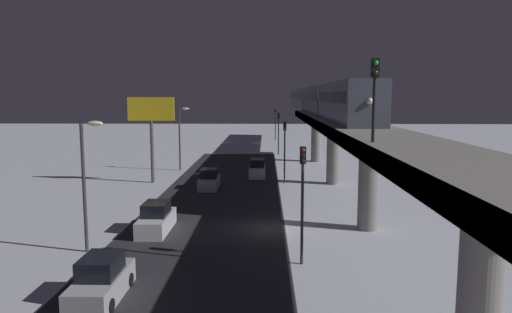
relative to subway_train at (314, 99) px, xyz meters
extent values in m
plane|color=silver|center=(6.65, 37.39, -8.59)|extent=(240.00, 240.00, 0.00)
cube|color=#28282D|center=(11.11, 37.39, -8.59)|extent=(11.00, 82.83, 0.01)
cube|color=gray|center=(0.00, 37.39, -2.18)|extent=(5.00, 82.83, 0.80)
cube|color=#38383D|center=(2.38, 37.39, -2.18)|extent=(0.24, 81.18, 0.80)
cylinder|color=gray|center=(0.00, 4.26, -5.59)|extent=(1.40, 1.40, 6.01)
cylinder|color=gray|center=(0.00, 20.83, -5.59)|extent=(1.40, 1.40, 6.01)
cylinder|color=gray|center=(0.00, 37.39, -5.59)|extent=(1.40, 1.40, 6.01)
cylinder|color=gray|center=(0.00, 53.96, -5.59)|extent=(1.40, 1.40, 6.01)
cube|color=#4C5160|center=(0.00, 27.90, -0.08)|extent=(2.90, 18.00, 3.40)
cube|color=black|center=(0.00, 27.90, 0.33)|extent=(2.94, 16.20, 0.90)
cube|color=#4C5160|center=(0.00, 9.30, -0.08)|extent=(2.90, 18.00, 3.40)
cube|color=black|center=(0.00, 9.30, 0.33)|extent=(2.94, 16.20, 0.90)
cube|color=#4C5160|center=(0.00, -9.30, -0.08)|extent=(2.90, 18.00, 3.40)
cube|color=black|center=(0.00, -9.30, 0.33)|extent=(2.94, 16.20, 0.90)
cube|color=#4C5160|center=(0.00, -27.90, -0.08)|extent=(2.90, 18.00, 3.40)
cube|color=black|center=(0.00, -27.90, 0.33)|extent=(2.94, 16.20, 0.90)
sphere|color=white|center=(0.00, 36.95, 0.09)|extent=(0.44, 0.44, 0.44)
cylinder|color=black|center=(1.78, 45.92, -0.18)|extent=(0.16, 0.16, 3.20)
cube|color=black|center=(1.78, 45.92, 1.77)|extent=(0.36, 0.28, 0.90)
sphere|color=#19F23F|center=(1.78, 46.08, 2.00)|extent=(0.22, 0.22, 0.22)
sphere|color=#333333|center=(1.78, 46.08, 1.54)|extent=(0.22, 0.22, 0.22)
cube|color=#B2B2B7|center=(14.31, 48.73, -8.04)|extent=(1.80, 4.57, 1.10)
cube|color=black|center=(14.31, 48.73, -7.06)|extent=(1.58, 2.19, 0.87)
cylinder|color=black|center=(13.45, 50.15, -8.27)|extent=(0.20, 0.64, 0.64)
cylinder|color=black|center=(15.16, 50.15, -8.27)|extent=(0.20, 0.64, 0.64)
cylinder|color=black|center=(13.45, 47.32, -8.27)|extent=(0.20, 0.64, 0.64)
cylinder|color=black|center=(15.16, 47.32, -8.27)|extent=(0.20, 0.64, 0.64)
cube|color=silver|center=(14.31, 38.15, -8.04)|extent=(1.80, 4.73, 1.10)
cube|color=black|center=(14.31, 38.15, -7.06)|extent=(1.58, 2.27, 0.87)
cube|color=#B2B2B7|center=(12.51, 23.61, -8.04)|extent=(1.80, 4.09, 1.10)
cube|color=black|center=(12.51, 23.61, -7.06)|extent=(1.58, 1.96, 0.87)
cube|color=silver|center=(7.91, 16.44, -8.04)|extent=(1.80, 4.54, 1.10)
cube|color=black|center=(7.91, 16.44, -7.06)|extent=(1.58, 2.18, 0.87)
cylinder|color=#2D2D2D|center=(5.01, 44.18, -5.84)|extent=(0.16, 0.16, 5.50)
cube|color=black|center=(5.01, 44.18, -2.64)|extent=(0.32, 0.32, 0.90)
sphere|color=red|center=(5.01, 44.36, -2.34)|extent=(0.20, 0.20, 0.20)
sphere|color=black|center=(5.01, 44.36, -2.64)|extent=(0.20, 0.20, 0.20)
sphere|color=black|center=(5.01, 44.36, -2.94)|extent=(0.20, 0.20, 0.20)
cylinder|color=#2D2D2D|center=(5.01, 20.54, -5.84)|extent=(0.16, 0.16, 5.50)
cube|color=black|center=(5.01, 20.54, -2.64)|extent=(0.32, 0.32, 0.90)
sphere|color=black|center=(5.01, 20.72, -2.34)|extent=(0.20, 0.20, 0.20)
sphere|color=black|center=(5.01, 20.72, -2.64)|extent=(0.20, 0.20, 0.20)
sphere|color=#19E53F|center=(5.01, 20.72, -2.94)|extent=(0.20, 0.20, 0.20)
cylinder|color=#2D2D2D|center=(5.01, -3.09, -5.84)|extent=(0.16, 0.16, 5.50)
cube|color=black|center=(5.01, -3.09, -2.64)|extent=(0.32, 0.32, 0.90)
sphere|color=black|center=(5.01, -2.91, -2.34)|extent=(0.20, 0.20, 0.20)
sphere|color=black|center=(5.01, -2.91, -2.64)|extent=(0.20, 0.20, 0.20)
sphere|color=#19E53F|center=(5.01, -2.91, -2.94)|extent=(0.20, 0.20, 0.20)
cylinder|color=#2D2D2D|center=(5.01, -26.73, -5.84)|extent=(0.16, 0.16, 5.50)
cube|color=black|center=(5.01, -26.73, -2.64)|extent=(0.32, 0.32, 0.90)
sphere|color=black|center=(5.01, -26.55, -2.34)|extent=(0.20, 0.20, 0.20)
sphere|color=black|center=(5.01, -26.55, -2.64)|extent=(0.20, 0.20, 0.20)
sphere|color=#19E53F|center=(5.01, -26.55, -2.94)|extent=(0.20, 0.20, 0.20)
cylinder|color=#4C4C51|center=(18.80, 20.49, -5.34)|extent=(0.36, 0.36, 6.50)
cube|color=yellow|center=(18.80, 20.49, -0.89)|extent=(4.80, 0.30, 2.40)
cylinder|color=#38383D|center=(17.41, 42.39, -4.84)|extent=(0.20, 0.20, 7.50)
ellipsoid|color=#F4E5B2|center=(16.61, 42.39, -1.09)|extent=(0.90, 0.44, 0.30)
cylinder|color=#38383D|center=(17.41, 12.39, -4.84)|extent=(0.20, 0.20, 7.50)
ellipsoid|color=#F4E5B2|center=(16.61, 12.39, -1.09)|extent=(0.90, 0.44, 0.30)
camera|label=1|loc=(6.97, 68.56, 0.46)|focal=32.80mm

